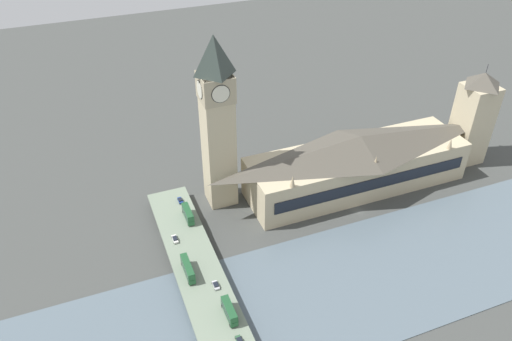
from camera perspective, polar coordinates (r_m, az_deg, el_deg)
ground_plane at (r=217.50m, az=11.57°, el=-4.60°), size 600.00×600.00×0.00m
river_water at (r=198.03m, az=16.63°, el=-10.31°), size 55.42×360.00×0.30m
parliament_hall at (r=224.54m, az=11.52°, el=0.98°), size 27.87×99.44×26.22m
clock_tower at (r=197.88m, az=-4.45°, el=5.84°), size 12.94×12.94×74.53m
victoria_tower at (r=254.87m, az=23.55°, el=5.53°), size 14.09×14.09×49.42m
road_bridge at (r=169.92m, az=-4.54°, el=-16.37°), size 142.83×16.65×4.85m
double_decker_bus_lead at (r=180.15m, az=-7.80°, el=-11.02°), size 11.75×2.52×4.96m
double_decker_bus_mid at (r=202.28m, az=-7.79°, el=-4.91°), size 10.34×2.62×4.73m
double_decker_bus_rear at (r=166.76m, az=-3.07°, el=-15.70°), size 10.18×2.64×4.67m
car_northbound_mid at (r=176.65m, az=-4.62°, el=-12.92°), size 4.08×1.83×1.31m
car_southbound_lead at (r=194.66m, az=-9.25°, el=-7.73°), size 4.52×1.81×1.40m
car_southbound_mid at (r=212.54m, az=-8.65°, el=-3.38°), size 3.97×1.76×1.37m
car_southbound_extra at (r=162.04m, az=-1.89°, el=-18.90°), size 4.17×1.76×1.33m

